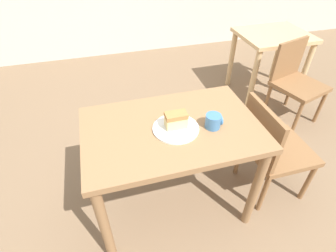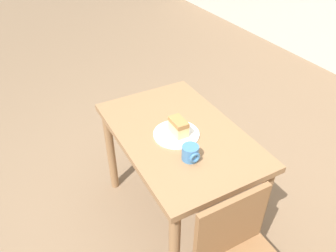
{
  "view_description": "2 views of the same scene",
  "coord_description": "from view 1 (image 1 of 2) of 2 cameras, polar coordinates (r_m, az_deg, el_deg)",
  "views": [
    {
      "loc": [
        -0.44,
        -1.01,
        1.76
      ],
      "look_at": [
        -0.12,
        0.12,
        0.79
      ],
      "focal_mm": 28.0,
      "sensor_mm": 36.0,
      "label": 1
    },
    {
      "loc": [
        1.24,
        -0.66,
        1.96
      ],
      "look_at": [
        -0.11,
        0.07,
        0.82
      ],
      "focal_mm": 35.0,
      "sensor_mm": 36.0,
      "label": 2
    }
  ],
  "objects": [
    {
      "name": "ground_plane",
      "position": [
        2.08,
        4.4,
        -18.46
      ],
      "size": [
        14.0,
        14.0,
        0.0
      ],
      "primitive_type": "plane",
      "color": "#7A6047"
    },
    {
      "name": "dining_table_near",
      "position": [
        1.64,
        0.77,
        -3.37
      ],
      "size": [
        1.06,
        0.69,
        0.76
      ],
      "color": "olive",
      "rests_on": "ground_plane"
    },
    {
      "name": "dining_table_far",
      "position": [
        3.28,
        21.59,
        15.84
      ],
      "size": [
        0.75,
        0.62,
        0.72
      ],
      "color": "tan",
      "rests_on": "ground_plane"
    },
    {
      "name": "chair_near_window",
      "position": [
        2.03,
        21.75,
        -4.33
      ],
      "size": [
        0.43,
        0.43,
        0.81
      ],
      "rotation": [
        0.0,
        0.0,
        1.57
      ],
      "color": "brown",
      "rests_on": "ground_plane"
    },
    {
      "name": "chair_far_corner",
      "position": [
        2.96,
        25.94,
        9.07
      ],
      "size": [
        0.54,
        0.54,
        0.81
      ],
      "rotation": [
        0.0,
        0.0,
        0.29
      ],
      "color": "brown",
      "rests_on": "ground_plane"
    },
    {
      "name": "plate",
      "position": [
        1.54,
        1.7,
        -0.51
      ],
      "size": [
        0.27,
        0.27,
        0.01
      ],
      "color": "white",
      "rests_on": "dining_table_near"
    },
    {
      "name": "cake_slice",
      "position": [
        1.52,
        1.76,
        1.32
      ],
      "size": [
        0.13,
        0.07,
        0.1
      ],
      "color": "#E0C67F",
      "rests_on": "plate"
    },
    {
      "name": "coffee_mug",
      "position": [
        1.56,
        9.91,
        1.06
      ],
      "size": [
        0.1,
        0.09,
        0.09
      ],
      "color": "teal",
      "rests_on": "dining_table_near"
    }
  ]
}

